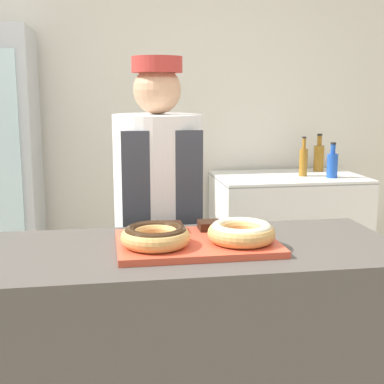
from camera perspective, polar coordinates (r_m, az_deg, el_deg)
The scene contains 12 objects.
wall_back at distance 3.96m, azimuth -4.84°, elevation 8.78°, with size 8.00×0.06×2.70m.
display_counter at distance 2.10m, azimuth 0.47°, elevation -18.09°, with size 1.47×0.65×0.93m.
serving_tray at distance 1.92m, azimuth 0.49°, elevation -5.48°, with size 0.57×0.39×0.02m.
donut_chocolate_glaze at distance 1.84m, azimuth -3.92°, elevation -4.62°, with size 0.24×0.24×0.07m.
donut_light_glaze at distance 1.89m, azimuth 5.29°, elevation -4.22°, with size 0.24×0.24×0.07m.
brownie_back_left at distance 2.03m, azimuth -2.27°, elevation -3.75°, with size 0.09×0.09×0.03m.
brownie_back_right at distance 2.06m, azimuth 1.90°, elevation -3.58°, with size 0.09×0.09×0.03m.
baker_person at distance 2.48m, azimuth -3.54°, elevation -4.04°, with size 0.40×0.40×1.63m.
chest_freezer at distance 3.92m, azimuth 10.08°, elevation -4.68°, with size 1.02×0.65×0.89m.
bottle_amber at distance 3.81m, azimuth 11.79°, elevation 3.28°, with size 0.06×0.06×0.28m.
bottle_blue at distance 3.79m, azimuth 14.74°, elevation 2.90°, with size 0.07×0.07×0.24m.
bottle_amber_b at distance 4.08m, azimuth 13.37°, elevation 3.68°, with size 0.07×0.07×0.28m.
Camera 1 is at (-0.32, -1.82, 1.48)m, focal length 50.00 mm.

